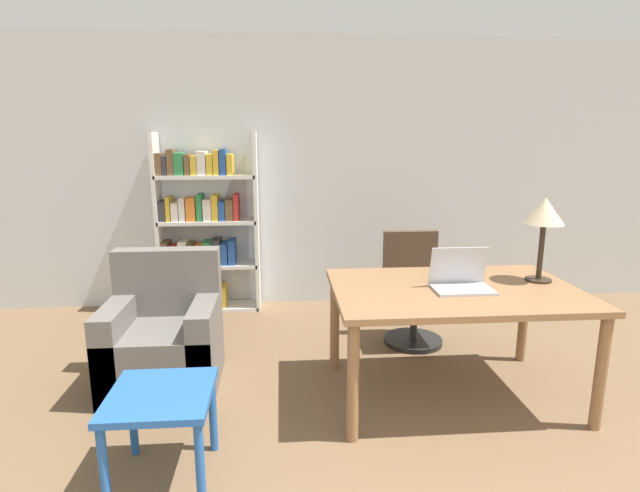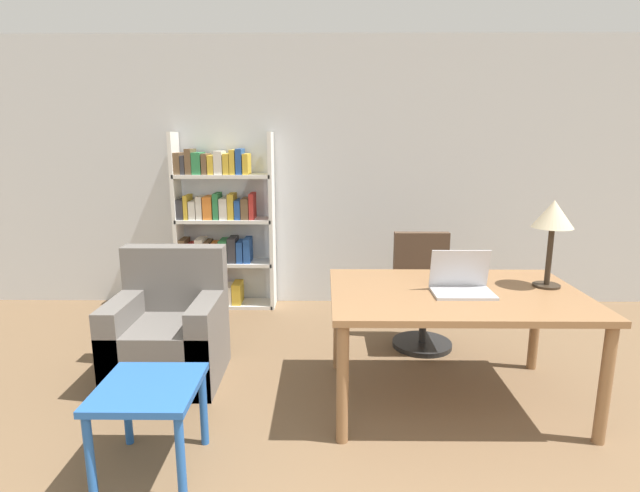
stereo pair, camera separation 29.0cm
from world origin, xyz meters
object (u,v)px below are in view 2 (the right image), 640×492
object	(u,v)px
table_lamp	(553,218)
office_chair	(423,295)
laptop	(462,284)
armchair	(169,336)
bookshelf	(219,229)
side_table_blue	(149,400)
desk	(455,304)

from	to	relation	value
table_lamp	office_chair	world-z (taller)	table_lamp
laptop	armchair	xyz separation A→B (m)	(-1.98, 0.34, -0.50)
laptop	bookshelf	bearing A→B (deg)	135.11
office_chair	bookshelf	xyz separation A→B (m)	(-1.89, 0.95, 0.38)
office_chair	side_table_blue	distance (m)	2.40
bookshelf	side_table_blue	bearing A→B (deg)	-86.33
desk	office_chair	size ratio (longest dim) A/B	1.70
laptop	table_lamp	distance (m)	0.73
bookshelf	office_chair	bearing A→B (deg)	-26.77
side_table_blue	laptop	bearing A→B (deg)	21.62
side_table_blue	bookshelf	distance (m)	2.66
laptop	table_lamp	size ratio (longest dim) A/B	0.65
laptop	office_chair	bearing A→B (deg)	92.47
laptop	side_table_blue	world-z (taller)	laptop
office_chair	side_table_blue	xyz separation A→B (m)	(-1.72, -1.67, -0.03)
laptop	desk	bearing A→B (deg)	126.22
desk	office_chair	bearing A→B (deg)	91.13
laptop	side_table_blue	bearing A→B (deg)	-158.38
table_lamp	armchair	size ratio (longest dim) A/B	0.61
laptop	table_lamp	xyz separation A→B (m)	(0.60, 0.14, 0.40)
table_lamp	armchair	distance (m)	2.74
desk	bookshelf	xyz separation A→B (m)	(-1.91, 1.89, 0.14)
desk	office_chair	distance (m)	0.97
table_lamp	armchair	world-z (taller)	table_lamp
laptop	table_lamp	world-z (taller)	table_lamp
bookshelf	laptop	bearing A→B (deg)	-44.89
desk	office_chair	world-z (taller)	office_chair
side_table_blue	table_lamp	bearing A→B (deg)	19.57
desk	laptop	distance (m)	0.15
table_lamp	office_chair	distance (m)	1.31
office_chair	armchair	world-z (taller)	office_chair
table_lamp	bookshelf	distance (m)	3.12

